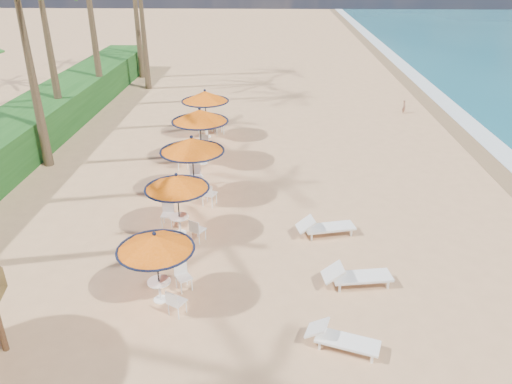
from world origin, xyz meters
TOP-DOWN VIEW (x-y plane):
  - ground at (0.00, 0.00)m, footprint 160.00×160.00m
  - wetsand_band at (8.40, 10.00)m, footprint 1.40×140.00m
  - scrub_hedge at (-13.50, 11.00)m, footprint 3.00×40.00m
  - station_0 at (-4.55, 0.35)m, footprint 2.06×2.06m
  - station_1 at (-4.68, 3.97)m, footprint 2.13×2.13m
  - station_2 at (-4.57, 6.74)m, footprint 2.43×2.49m
  - station_3 at (-4.83, 10.23)m, footprint 2.49×2.59m
  - station_4 at (-5.00, 13.90)m, footprint 2.39×2.48m
  - lounger_near at (0.05, -1.32)m, footprint 1.84×1.08m
  - lounger_mid at (0.76, 1.21)m, footprint 2.05×0.90m
  - lounger_far at (0.13, 4.00)m, footprint 2.05×1.05m
  - person at (6.12, 18.43)m, footprint 0.20×0.31m

SIDE VIEW (x-z plane):
  - ground at x=0.00m, z-range 0.00..0.00m
  - wetsand_band at x=8.40m, z-range -0.01..0.01m
  - lounger_near at x=0.05m, z-range -0.02..0.61m
  - lounger_far at x=0.13m, z-range -0.02..0.68m
  - lounger_mid at x=0.76m, z-range -0.02..0.69m
  - person at x=6.12m, z-range 0.00..0.84m
  - scrub_hedge at x=-13.50m, z-range 0.00..1.80m
  - station_0 at x=-4.55m, z-range 0.56..2.71m
  - station_1 at x=-4.68m, z-range 0.58..2.80m
  - station_4 at x=-5.00m, z-range 0.58..3.07m
  - station_2 at x=-4.57m, z-range 0.67..3.20m
  - station_3 at x=-4.83m, z-range 0.68..3.29m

